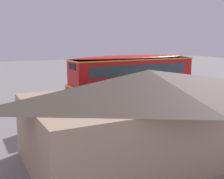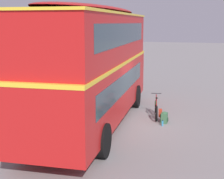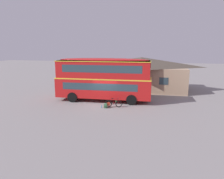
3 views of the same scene
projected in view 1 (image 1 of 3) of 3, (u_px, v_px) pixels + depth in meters
ground_plane at (120, 111)px, 24.16m from camera, size 120.00×120.00×0.00m
double_decker_bus at (132, 82)px, 22.80m from camera, size 10.64×3.09×4.79m
touring_bicycle at (103, 105)px, 24.58m from camera, size 1.71×0.65×1.02m
backpack_on_ground at (108, 105)px, 25.25m from camera, size 0.30×0.32×0.49m
water_bottle_blue_sports at (112, 106)px, 25.44m from camera, size 0.07×0.07×0.26m
pub_building at (148, 113)px, 14.53m from camera, size 12.67×7.78×4.54m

